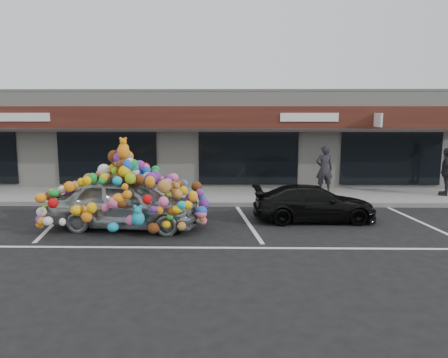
{
  "coord_description": "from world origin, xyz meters",
  "views": [
    {
      "loc": [
        2.28,
        -12.93,
        3.47
      ],
      "look_at": [
        2.04,
        1.4,
        1.18
      ],
      "focal_mm": 35.0,
      "sensor_mm": 36.0,
      "label": 1
    }
  ],
  "objects_px": {
    "toy_car": "(126,197)",
    "black_sedan": "(314,203)",
    "pedestrian_c": "(446,172)",
    "pedestrian_a": "(324,169)"
  },
  "relations": [
    {
      "from": "toy_car",
      "to": "black_sedan",
      "type": "relative_size",
      "value": 1.26
    },
    {
      "from": "toy_car",
      "to": "pedestrian_a",
      "type": "height_order",
      "value": "toy_car"
    },
    {
      "from": "pedestrian_c",
      "to": "black_sedan",
      "type": "bearing_deg",
      "value": -33.73
    },
    {
      "from": "toy_car",
      "to": "black_sedan",
      "type": "bearing_deg",
      "value": -74.84
    },
    {
      "from": "black_sedan",
      "to": "pedestrian_c",
      "type": "distance_m",
      "value": 6.75
    },
    {
      "from": "toy_car",
      "to": "pedestrian_c",
      "type": "distance_m",
      "value": 12.28
    },
    {
      "from": "toy_car",
      "to": "black_sedan",
      "type": "xyz_separation_m",
      "value": [
        5.7,
        0.92,
        -0.36
      ]
    },
    {
      "from": "black_sedan",
      "to": "pedestrian_c",
      "type": "bearing_deg",
      "value": -60.72
    },
    {
      "from": "black_sedan",
      "to": "pedestrian_a",
      "type": "xyz_separation_m",
      "value": [
        1.13,
        3.95,
        0.55
      ]
    },
    {
      "from": "black_sedan",
      "to": "pedestrian_a",
      "type": "distance_m",
      "value": 4.14
    }
  ]
}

